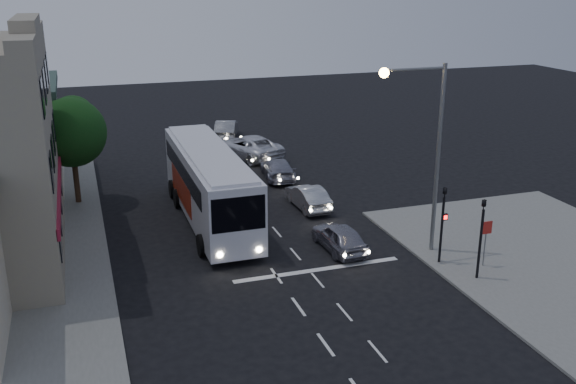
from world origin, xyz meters
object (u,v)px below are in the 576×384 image
object	(u,v)px
tour_bus	(209,183)
regulatory_sign	(486,236)
traffic_signal_side	(482,229)
car_suv	(340,237)
car_sedan_b	(278,169)
street_tree	(71,129)
car_sedan_a	(308,197)
car_sedan_c	(249,146)
streetlight	(427,138)
traffic_signal_main	(443,216)
car_extra	(226,129)

from	to	relation	value
tour_bus	regulatory_sign	bearing A→B (deg)	-43.37
traffic_signal_side	regulatory_sign	xyz separation A→B (m)	(1.00, 0.96, -0.82)
car_suv	car_sedan_b	bearing A→B (deg)	-95.78
street_tree	car_sedan_b	bearing A→B (deg)	4.67
tour_bus	car_sedan_a	world-z (taller)	tour_bus
street_tree	car_sedan_c	bearing A→B (deg)	28.79
car_sedan_a	streetlight	size ratio (longest dim) A/B	0.46
traffic_signal_side	regulatory_sign	size ratio (longest dim) A/B	1.86
regulatory_sign	streetlight	size ratio (longest dim) A/B	0.24
car_suv	traffic_signal_side	distance (m)	6.94
car_suv	car_sedan_c	bearing A→B (deg)	-93.31
car_sedan_c	car_suv	bearing A→B (deg)	69.49
car_sedan_b	regulatory_sign	xyz separation A→B (m)	(4.77, -16.30, 0.93)
car_sedan_c	streetlight	xyz separation A→B (m)	(3.26, -19.58, 4.90)
tour_bus	streetlight	distance (m)	12.09
car_sedan_a	street_tree	bearing A→B (deg)	-23.75
car_sedan_a	traffic_signal_main	distance (m)	9.89
car_sedan_a	car_extra	bearing A→B (deg)	-90.17
car_extra	traffic_signal_side	size ratio (longest dim) A/B	1.15
traffic_signal_main	traffic_signal_side	size ratio (longest dim) A/B	1.00
tour_bus	traffic_signal_side	world-z (taller)	traffic_signal_side
car_suv	traffic_signal_main	world-z (taller)	traffic_signal_main
car_sedan_c	traffic_signal_main	bearing A→B (deg)	79.85
car_sedan_b	streetlight	bearing A→B (deg)	109.09
car_sedan_b	traffic_signal_main	distance (m)	15.69
car_extra	street_tree	distance (m)	18.13
car_suv	car_sedan_b	xyz separation A→B (m)	(0.71, 12.26, -0.02)
car_sedan_c	streetlight	distance (m)	20.44
regulatory_sign	car_sedan_a	bearing A→B (deg)	115.52
regulatory_sign	street_tree	distance (m)	23.40
car_sedan_b	car_suv	bearing A→B (deg)	94.28
traffic_signal_main	tour_bus	bearing A→B (deg)	134.73
tour_bus	car_sedan_c	bearing A→B (deg)	65.55
car_sedan_a	street_tree	world-z (taller)	street_tree
car_suv	car_extra	world-z (taller)	car_extra
tour_bus	traffic_signal_side	distance (m)	14.64
car_sedan_b	car_sedan_c	world-z (taller)	car_sedan_c
car_suv	traffic_signal_main	distance (m)	5.15
traffic_signal_main	street_tree	distance (m)	21.38
street_tree	car_sedan_a	bearing A→B (deg)	-21.78
tour_bus	car_extra	bearing A→B (deg)	74.03
tour_bus	car_sedan_a	xyz separation A→B (m)	(5.77, 0.16, -1.49)
tour_bus	traffic_signal_main	size ratio (longest dim) A/B	3.19
traffic_signal_side	car_suv	bearing A→B (deg)	131.89
car_extra	streetlight	bearing A→B (deg)	115.83
tour_bus	car_extra	size ratio (longest dim) A/B	2.77
car_suv	streetlight	world-z (taller)	streetlight
car_extra	streetlight	xyz separation A→B (m)	(3.49, -25.84, 4.95)
car_sedan_a	car_sedan_c	world-z (taller)	car_sedan_c
car_suv	regulatory_sign	size ratio (longest dim) A/B	1.82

